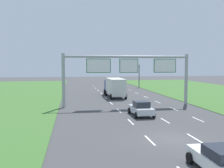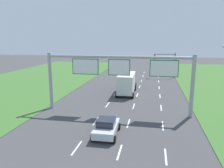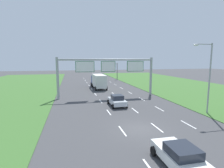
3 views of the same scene
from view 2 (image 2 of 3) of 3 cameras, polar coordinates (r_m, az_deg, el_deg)
lane_dashes_inner_left at (r=26.50m, az=-2.53°, el=-7.30°), size 0.14×68.40×0.01m
lane_dashes_inner_right at (r=25.95m, az=5.08°, el=-7.75°), size 0.14×68.40×0.01m
lane_dashes_slip at (r=25.87m, az=12.89°, el=-8.07°), size 0.14×68.40×0.01m
car_lead_silver at (r=20.21m, az=-1.47°, el=-11.16°), size 2.19×3.98×1.58m
box_truck at (r=35.58m, az=3.97°, el=0.52°), size 2.82×8.63×3.21m
sign_gantry at (r=25.27m, az=1.79°, el=3.29°), size 17.24×0.44×7.00m
traffic_light_mast at (r=50.74m, az=13.92°, el=5.98°), size 4.76×0.49×5.60m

